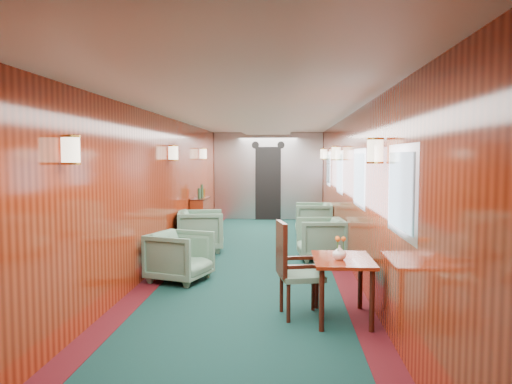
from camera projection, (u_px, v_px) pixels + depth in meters
room at (254, 163)px, 7.82m from camera, size 12.00×12.10×2.40m
bulkhead at (268, 177)px, 13.73m from camera, size 2.98×0.17×2.39m
windows_right at (348, 175)px, 7.99m from camera, size 0.02×8.60×0.80m
wall_sconces at (256, 154)px, 8.37m from camera, size 2.97×7.97×0.25m
dining_table at (343, 268)px, 5.30m from camera, size 0.62×0.89×0.66m
side_chair at (293, 265)px, 5.39m from camera, size 0.55×0.57×1.04m
credenza at (200, 217)px, 10.72m from camera, size 0.30×0.96×1.14m
flower_vase at (339, 252)px, 5.22m from camera, size 0.15×0.15×0.15m
armchair_left_near at (180, 256)px, 6.96m from camera, size 0.96×0.95×0.69m
armchair_left_far at (201, 231)px, 9.19m from camera, size 0.95×0.93×0.75m
armchair_right_near at (321, 239)px, 8.44m from camera, size 0.84×0.82×0.70m
armchair_right_far at (313, 219)px, 10.93m from camera, size 0.82×0.80×0.73m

